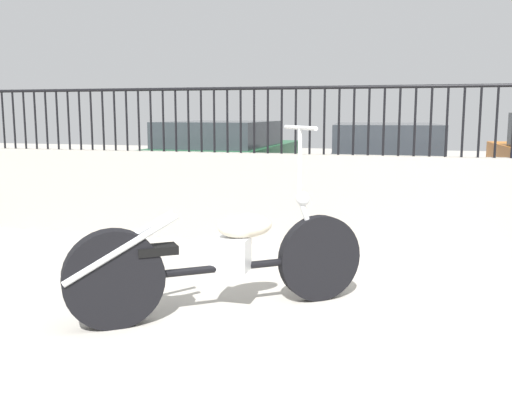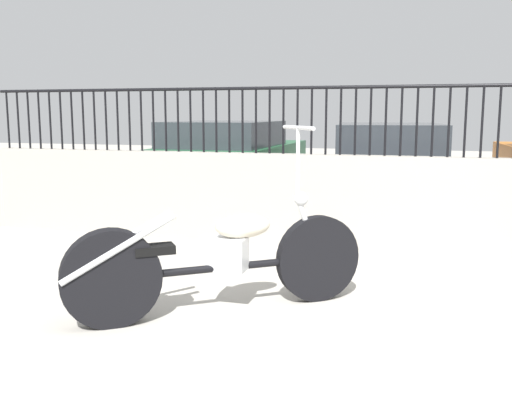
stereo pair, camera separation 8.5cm
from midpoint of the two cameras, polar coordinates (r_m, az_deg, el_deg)
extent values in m
plane|color=#ADA89E|center=(3.70, 7.82, -15.00)|extent=(40.00, 40.00, 0.00)
cube|color=#9E998E|center=(6.23, 11.32, -0.58)|extent=(9.41, 0.18, 1.02)
cylinder|color=black|center=(7.95, -24.23, 7.10)|extent=(0.02, 0.02, 0.73)
cylinder|color=black|center=(7.85, -23.34, 7.15)|extent=(0.02, 0.02, 0.73)
cylinder|color=black|center=(7.75, -22.43, 7.19)|extent=(0.02, 0.02, 0.73)
cylinder|color=black|center=(7.66, -21.50, 7.24)|extent=(0.02, 0.02, 0.73)
cylinder|color=black|center=(7.56, -20.54, 7.28)|extent=(0.02, 0.02, 0.73)
cylinder|color=black|center=(7.47, -19.56, 7.32)|extent=(0.02, 0.02, 0.73)
cylinder|color=black|center=(7.38, -18.55, 7.36)|extent=(0.02, 0.02, 0.73)
cylinder|color=black|center=(7.30, -17.52, 7.40)|extent=(0.02, 0.02, 0.73)
cylinder|color=black|center=(7.22, -16.46, 7.44)|extent=(0.02, 0.02, 0.73)
cylinder|color=black|center=(7.13, -15.39, 7.47)|extent=(0.02, 0.02, 0.73)
cylinder|color=black|center=(7.06, -14.28, 7.51)|extent=(0.02, 0.02, 0.73)
cylinder|color=black|center=(6.98, -13.15, 7.54)|extent=(0.02, 0.02, 0.73)
cylinder|color=black|center=(6.91, -12.00, 7.57)|extent=(0.02, 0.02, 0.73)
cylinder|color=black|center=(6.84, -10.82, 7.59)|extent=(0.02, 0.02, 0.73)
cylinder|color=black|center=(6.77, -9.62, 7.62)|extent=(0.02, 0.02, 0.73)
cylinder|color=black|center=(6.70, -8.39, 7.64)|extent=(0.02, 0.02, 0.73)
cylinder|color=black|center=(6.64, -7.14, 7.66)|extent=(0.02, 0.02, 0.73)
cylinder|color=black|center=(6.58, -5.87, 7.67)|extent=(0.02, 0.02, 0.73)
cylinder|color=black|center=(6.53, -4.58, 7.68)|extent=(0.02, 0.02, 0.73)
cylinder|color=black|center=(6.48, -3.26, 7.69)|extent=(0.02, 0.02, 0.73)
cylinder|color=black|center=(6.43, -1.93, 7.69)|extent=(0.02, 0.02, 0.73)
cylinder|color=black|center=(6.38, -0.57, 7.69)|extent=(0.02, 0.02, 0.73)
cylinder|color=black|center=(6.34, 0.80, 7.69)|extent=(0.02, 0.02, 0.73)
cylinder|color=black|center=(6.30, 2.19, 7.68)|extent=(0.02, 0.02, 0.73)
cylinder|color=black|center=(6.27, 3.60, 7.66)|extent=(0.02, 0.02, 0.73)
cylinder|color=black|center=(6.24, 5.02, 7.64)|extent=(0.02, 0.02, 0.73)
cylinder|color=black|center=(6.21, 6.46, 7.62)|extent=(0.02, 0.02, 0.73)
cylinder|color=black|center=(6.19, 7.90, 7.59)|extent=(0.02, 0.02, 0.73)
cylinder|color=black|center=(6.17, 9.36, 7.55)|extent=(0.02, 0.02, 0.73)
cylinder|color=black|center=(6.16, 10.82, 7.52)|extent=(0.02, 0.02, 0.73)
cylinder|color=black|center=(6.15, 12.29, 7.47)|extent=(0.02, 0.02, 0.73)
cylinder|color=black|center=(6.14, 13.76, 7.42)|extent=(0.02, 0.02, 0.73)
cylinder|color=black|center=(6.14, 15.23, 7.37)|extent=(0.02, 0.02, 0.73)
cylinder|color=black|center=(6.14, 16.71, 7.31)|extent=(0.02, 0.02, 0.73)
cylinder|color=black|center=(6.14, 18.18, 7.25)|extent=(0.02, 0.02, 0.73)
cylinder|color=black|center=(6.15, 19.65, 7.18)|extent=(0.02, 0.02, 0.73)
cylinder|color=black|center=(6.17, 21.11, 7.10)|extent=(0.02, 0.02, 0.73)
cylinder|color=black|center=(6.18, 22.56, 7.03)|extent=(0.02, 0.02, 0.73)
cylinder|color=black|center=(6.16, 11.65, 10.74)|extent=(9.41, 0.04, 0.04)
cylinder|color=black|center=(4.51, 5.83, -6.10)|extent=(0.60, 0.47, 0.68)
cylinder|color=black|center=(4.06, -14.63, -7.95)|extent=(0.64, 0.53, 0.69)
cylinder|color=black|center=(4.22, -3.85, -7.09)|extent=(1.20, 0.91, 0.06)
cube|color=silver|center=(4.21, -3.21, -5.71)|extent=(0.28, 0.18, 0.24)
ellipsoid|color=beige|center=(4.20, -1.67, -2.93)|extent=(0.46, 0.41, 0.18)
cube|color=black|center=(4.06, -10.50, -5.20)|extent=(0.32, 0.30, 0.06)
cylinder|color=silver|center=(4.41, 4.83, -3.07)|extent=(0.20, 0.17, 0.51)
sphere|color=silver|center=(4.34, 4.16, -0.16)|extent=(0.11, 0.11, 0.11)
cylinder|color=silver|center=(4.30, 3.83, 3.49)|extent=(0.03, 0.03, 0.52)
cylinder|color=silver|center=(4.28, 3.87, 6.93)|extent=(0.33, 0.44, 0.03)
cylinder|color=silver|center=(3.95, -13.91, -5.11)|extent=(0.66, 0.50, 0.45)
cylinder|color=silver|center=(4.08, -14.16, -4.67)|extent=(0.66, 0.50, 0.45)
cylinder|color=black|center=(11.30, -5.18, 2.59)|extent=(0.11, 0.64, 0.64)
cylinder|color=black|center=(10.82, 3.08, 2.35)|extent=(0.11, 0.64, 0.64)
cylinder|color=black|center=(8.87, -11.38, 0.86)|extent=(0.11, 0.64, 0.64)
cylinder|color=black|center=(8.25, -1.05, 0.46)|extent=(0.11, 0.64, 0.64)
cube|color=#1E5933|center=(9.74, -3.45, 3.19)|extent=(1.80, 4.34, 0.67)
cube|color=#2D3338|center=(9.50, -3.91, 6.32)|extent=(1.61, 2.09, 0.41)
cylinder|color=black|center=(10.74, 7.85, 2.24)|extent=(0.17, 0.65, 0.64)
cylinder|color=black|center=(10.79, 16.34, 2.01)|extent=(0.17, 0.65, 0.64)
cylinder|color=black|center=(7.96, 6.95, 0.10)|extent=(0.17, 0.65, 0.64)
cylinder|color=black|center=(8.03, 18.39, -0.20)|extent=(0.17, 0.65, 0.64)
cube|color=#38383D|center=(9.32, 12.39, 2.41)|extent=(2.10, 4.67, 0.56)
cube|color=#2D3338|center=(9.06, 12.55, 5.59)|extent=(1.72, 2.30, 0.50)
cylinder|color=black|center=(10.70, 22.66, 1.65)|extent=(0.14, 0.64, 0.64)
camera|label=1|loc=(0.04, -90.47, -0.07)|focal=40.00mm
camera|label=2|loc=(0.04, 89.53, 0.07)|focal=40.00mm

